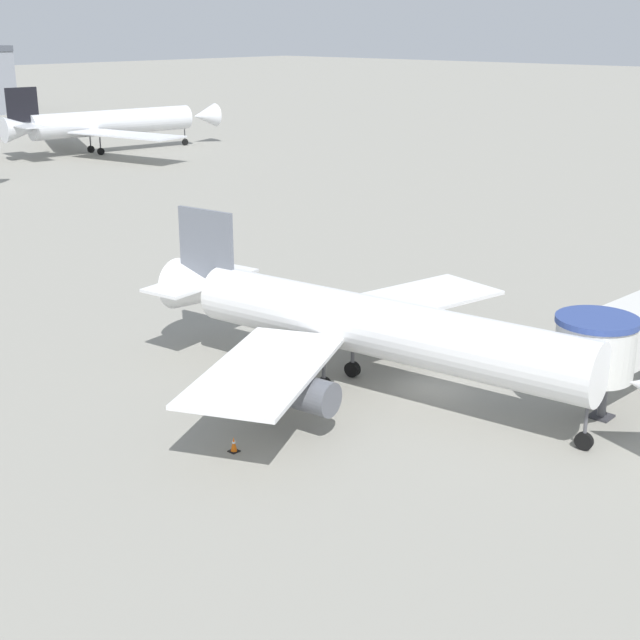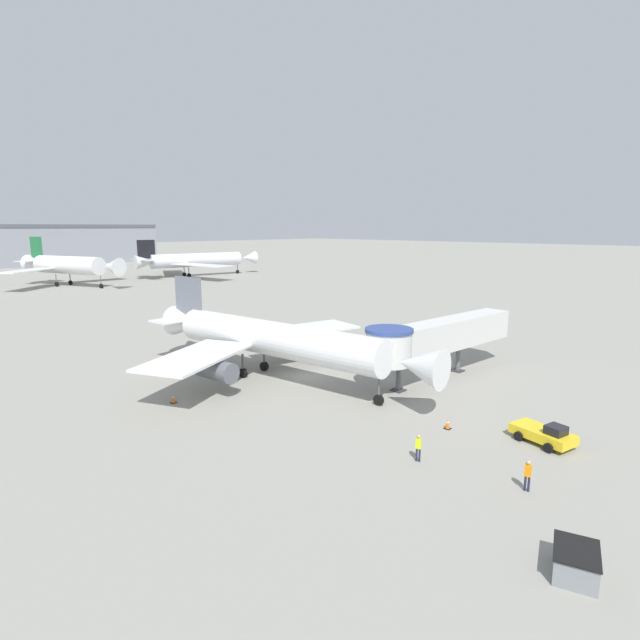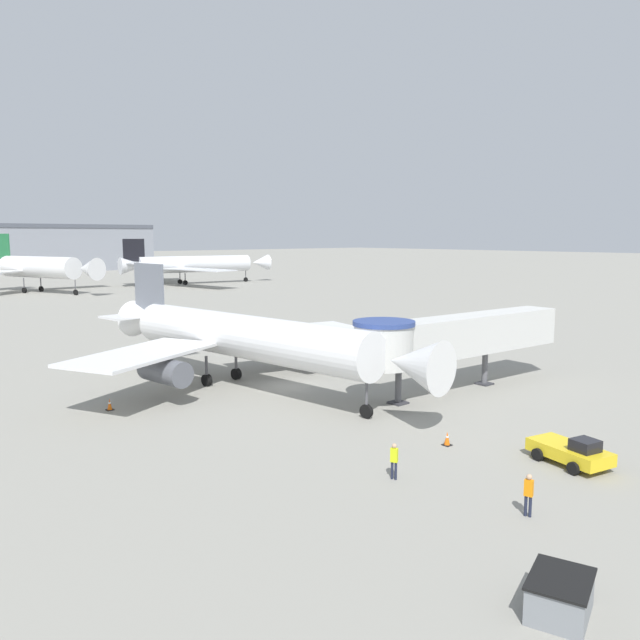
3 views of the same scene
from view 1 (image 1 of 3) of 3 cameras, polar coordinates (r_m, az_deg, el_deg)
ground_plane at (r=50.42m, az=7.22°, el=-4.37°), size 800.00×800.00×0.00m
main_airplane at (r=48.14m, az=3.36°, el=-0.52°), size 26.49×31.99×8.93m
traffic_cone_port_wing at (r=43.01m, az=-5.54°, el=-7.94°), size 0.46×0.46×0.76m
background_jet_black_tail at (r=147.73m, az=-13.41°, el=12.18°), size 37.03×41.11×10.65m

